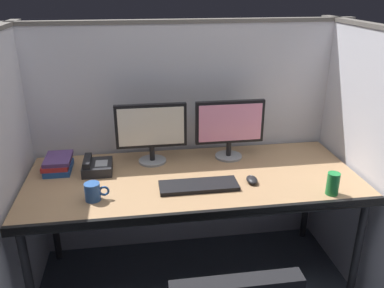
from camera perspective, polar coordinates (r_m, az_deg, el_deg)
cubicle_partition_rear at (r=2.69m, az=-1.25°, el=0.58°), size 2.21×0.06×1.57m
cubicle_partition_left at (r=2.28m, az=-25.11°, el=-5.86°), size 0.06×1.41×1.57m
cubicle_partition_right at (r=2.54m, az=23.41°, el=-2.74°), size 0.06×1.41×1.57m
desk at (r=2.32m, az=0.23°, el=-5.84°), size 1.90×0.80×0.74m
monitor_left at (r=2.41m, az=-5.87°, el=2.09°), size 0.43×0.17×0.37m
monitor_right at (r=2.48m, az=5.43°, el=2.66°), size 0.43×0.17×0.37m
keyboard_main at (r=2.18m, az=0.97°, el=-5.99°), size 0.43×0.15×0.02m
computer_mouse at (r=2.25m, az=8.59°, el=-5.10°), size 0.06×0.10×0.04m
coffee_mug at (r=2.11m, az=-13.99°, el=-6.66°), size 0.13×0.08×0.09m
soda_can at (r=2.22m, az=19.55°, el=-5.39°), size 0.07×0.07×0.12m
desk_phone at (r=2.41m, az=-13.54°, el=-3.18°), size 0.17×0.19×0.09m
book_stack at (r=2.49m, az=-18.67°, el=-2.71°), size 0.16×0.22×0.08m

